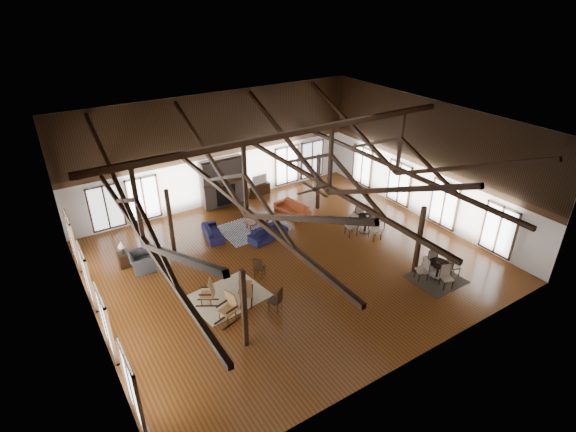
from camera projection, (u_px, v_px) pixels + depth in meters
floor at (290, 261)px, 19.68m from camera, size 16.00×16.00×0.00m
ceiling at (290, 127)px, 16.87m from camera, size 16.00×14.00×0.02m
wall_back at (218, 150)px, 23.49m from camera, size 16.00×0.02×6.00m
wall_front at (420, 287)px, 13.05m from camera, size 16.00×0.02×6.00m
wall_left at (82, 257)px, 14.48m from camera, size 0.02×14.00×6.00m
wall_right at (427, 161)px, 22.06m from camera, size 0.02×14.00×6.00m
roof_truss at (290, 176)px, 17.79m from camera, size 15.60×14.07×3.14m
post_grid at (290, 231)px, 18.96m from camera, size 8.16×7.16×3.05m
fireplace at (223, 182)px, 24.05m from camera, size 2.50×0.69×2.60m
ceiling_fan at (315, 189)px, 17.42m from camera, size 1.60×1.60×0.75m
sofa_navy_front at (268, 233)px, 21.23m from camera, size 2.03×1.09×0.56m
sofa_navy_left at (213, 232)px, 21.37m from camera, size 1.92×1.02×0.53m
sofa_orange at (292, 209)px, 23.45m from camera, size 2.20×1.13×0.61m
coffee_table at (257, 221)px, 22.11m from camera, size 1.14×0.59×0.43m
vase at (257, 219)px, 21.99m from camera, size 0.17×0.17×0.18m
armchair at (142, 261)px, 18.98m from camera, size 1.23×1.10×0.74m
side_table_lamp at (124, 257)px, 19.11m from camera, size 0.48×0.48×1.24m
rocking_chair_a at (209, 293)px, 16.87m from camera, size 0.93×0.80×1.06m
rocking_chair_b at (246, 292)px, 16.84m from camera, size 0.83×0.98×1.12m
rocking_chair_c at (229, 307)px, 16.04m from camera, size 1.03×0.75×1.19m
side_chair_a at (259, 267)px, 18.29m from camera, size 0.58×0.58×0.97m
side_chair_b at (277, 298)px, 16.43m from camera, size 0.59×0.59×1.01m
cafe_table_near at (438, 267)px, 18.37m from camera, size 1.91×1.91×0.98m
cafe_table_far at (366, 221)px, 21.70m from camera, size 2.17×2.17×1.12m
cup_near at (439, 263)px, 18.19m from camera, size 0.15×0.15×0.09m
cup_far at (367, 216)px, 21.54m from camera, size 0.14×0.14×0.09m
tv_console at (258, 189)px, 25.59m from camera, size 1.32×0.49×0.66m
television at (258, 179)px, 25.32m from camera, size 0.97×0.23×0.55m
rug_tan at (228, 296)px, 17.46m from camera, size 3.08×2.58×0.01m
rug_navy at (253, 228)px, 22.27m from camera, size 3.22×2.46×0.01m
rug_dark at (436, 279)px, 18.48m from camera, size 2.01×1.83×0.01m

